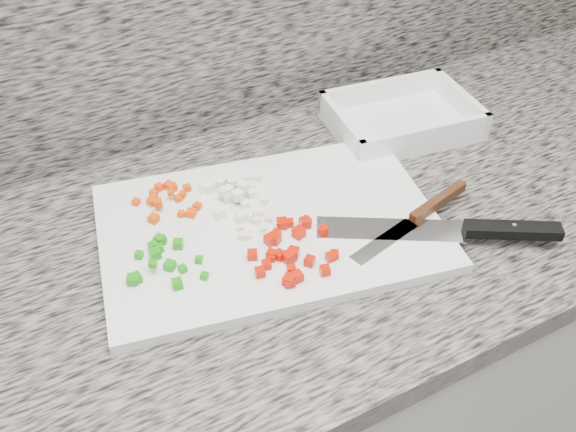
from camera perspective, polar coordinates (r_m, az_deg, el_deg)
name	(u,v)px	position (r m, az deg, el deg)	size (l,w,h in m)	color
cabinet	(252,419)	(1.30, -3.18, -17.56)	(3.92, 0.62, 0.86)	beige
countertop	(241,252)	(0.95, -4.16, -3.23)	(3.96, 0.64, 0.04)	slate
cutting_board	(270,227)	(0.95, -1.64, -0.97)	(0.49, 0.33, 0.02)	white
carrot_pile	(169,199)	(0.99, -10.58, 1.54)	(0.09, 0.10, 0.02)	#E33F04
onion_pile	(232,193)	(0.98, -5.00, 2.09)	(0.11, 0.12, 0.02)	white
green_pepper_pile	(160,259)	(0.90, -11.28, -3.73)	(0.11, 0.11, 0.02)	#17870C
red_pepper_pile	(290,250)	(0.89, 0.22, -3.00)	(0.13, 0.13, 0.01)	#BC1302
garlic_pile	(253,224)	(0.93, -3.11, -0.69)	(0.06, 0.06, 0.01)	#F2E4BB
chef_knife	(470,230)	(0.96, 15.89, -1.20)	(0.32, 0.21, 0.02)	white
paring_knife	(425,211)	(0.97, 12.09, 0.41)	(0.24, 0.08, 0.02)	white
tray	(401,120)	(1.18, 10.05, 8.44)	(0.27, 0.21, 0.05)	white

